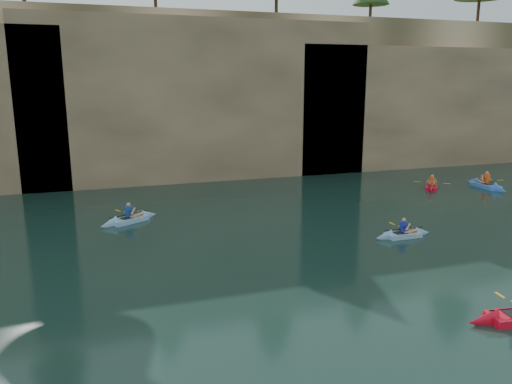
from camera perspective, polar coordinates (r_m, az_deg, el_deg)
name	(u,v)px	position (r m, az deg, el deg)	size (l,w,h in m)	color
ground	(311,328)	(14.96, 6.34, -15.20)	(160.00, 160.00, 0.00)	black
cliff	(161,92)	(42.35, -10.85, 11.19)	(70.00, 16.00, 12.00)	tan
cliff_slab_center	(204,98)	(35.42, -5.94, 10.60)	(24.00, 2.40, 11.40)	tan
cliff_slab_east	(443,105)	(44.30, 20.60, 9.27)	(26.00, 2.40, 9.84)	tan
sea_cave_center	(119,162)	(34.38, -15.36, 3.27)	(3.50, 1.00, 3.20)	black
sea_cave_east	(312,144)	(37.65, 6.43, 5.44)	(5.00, 1.00, 4.50)	black
kayaker_ltblue_near	(403,234)	(23.63, 16.45, -4.64)	(2.85, 2.23, 1.12)	#80ACD6
kayaker_red_far	(432,186)	(34.67, 19.43, 0.62)	(2.47, 2.86, 1.14)	red
kayaker_ltblue_mid	(129,219)	(25.80, -14.28, -3.03)	(3.21, 2.24, 1.24)	#86B3E1
kayaker_blue_east	(486,185)	(36.30, 24.79, 0.72)	(2.62, 3.81, 1.34)	#4582EB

